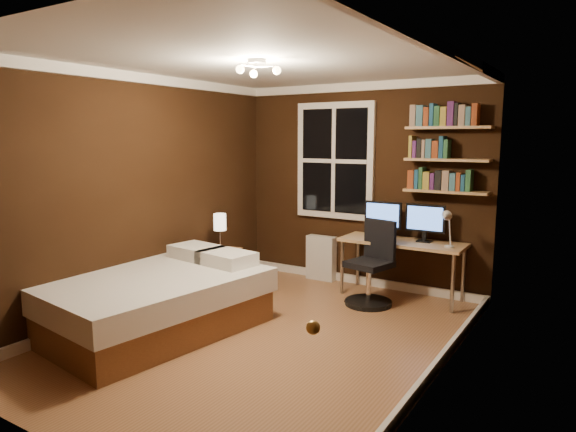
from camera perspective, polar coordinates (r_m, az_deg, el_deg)
The scene contains 24 objects.
floor at distance 4.94m, azimuth -2.53°, elevation -13.19°, with size 4.20×4.20×0.00m, color brown.
wall_back at distance 6.45m, azimuth 8.11°, elevation 3.35°, with size 3.20×0.04×2.50m, color black.
wall_left at distance 5.69m, azimuth -16.00°, elevation 2.39°, with size 0.04×4.20×2.50m, color black.
wall_right at distance 3.94m, azimuth 16.83°, elevation -0.30°, with size 0.04×4.20×2.50m, color black.
ceiling at distance 4.63m, azimuth -2.74°, elevation 16.86°, with size 3.20×4.20×0.02m, color white.
window at distance 6.55m, azimuth 5.23°, elevation 6.11°, with size 1.06×0.06×1.46m, color white.
door at distance 2.57m, azimuth 6.93°, elevation -9.85°, with size 0.03×0.82×2.05m, color black, non-canonical shape.
door_knob at distance 2.35m, azimuth 2.81°, elevation -12.29°, with size 0.06×0.06×0.06m, color gold.
ceiling_fixture at distance 4.54m, azimuth -3.48°, elevation 15.76°, with size 0.44×0.44×0.18m, color beige, non-canonical shape.
bookshelf_lower at distance 5.97m, azimuth 17.13°, elevation 2.63°, with size 0.92×0.22×0.03m, color tan.
books_row_lower at distance 5.96m, azimuth 17.18°, elevation 3.87°, with size 0.66×0.16×0.23m, color brown, non-canonical shape.
bookshelf_middle at distance 5.95m, azimuth 17.28°, elevation 5.98°, with size 0.92×0.22×0.03m, color tan.
books_row_middle at distance 5.95m, azimuth 17.33°, elevation 7.23°, with size 0.48×0.16×0.23m, color navy, non-canonical shape.
bookshelf_upper at distance 5.95m, azimuth 17.43°, elevation 9.35°, with size 0.92×0.22×0.03m, color tan.
books_row_upper at distance 5.95m, azimuth 17.49°, elevation 10.60°, with size 0.66×0.16×0.23m, color #245533, non-canonical shape.
bed at distance 5.16m, azimuth -14.59°, elevation -9.08°, with size 1.71×2.18×0.68m.
nightstand at distance 6.31m, azimuth -7.47°, elevation -5.94°, with size 0.41×0.41×0.51m, color brown.
bedside_lamp at distance 6.21m, azimuth -7.56°, elevation -1.73°, with size 0.15×0.15×0.43m, color white, non-canonical shape.
radiator at distance 6.73m, azimuth 3.70°, elevation -4.66°, with size 0.39×0.14×0.58m, color silver.
desk at distance 6.04m, azimuth 12.55°, elevation -3.28°, with size 1.42×0.53×0.67m.
monitor_left at distance 6.15m, azimuth 10.48°, elevation -0.39°, with size 0.45×0.12×0.43m, color black, non-canonical shape.
monitor_right at distance 5.98m, azimuth 14.97°, elevation -0.79°, with size 0.45×0.12×0.43m, color black, non-canonical shape.
desk_lamp at distance 5.67m, azimuth 17.36°, elevation -1.33°, with size 0.14×0.32×0.44m, color silver, non-canonical shape.
office_chair at distance 5.80m, azimuth 9.25°, elevation -6.32°, with size 0.52×0.52×0.94m.
Camera 1 is at (2.62, -3.76, 1.84)m, focal length 32.00 mm.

